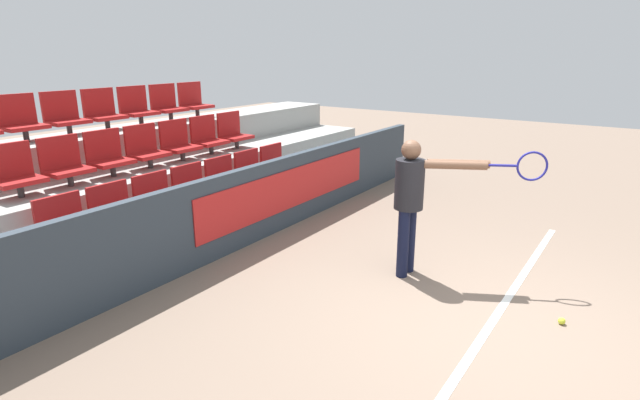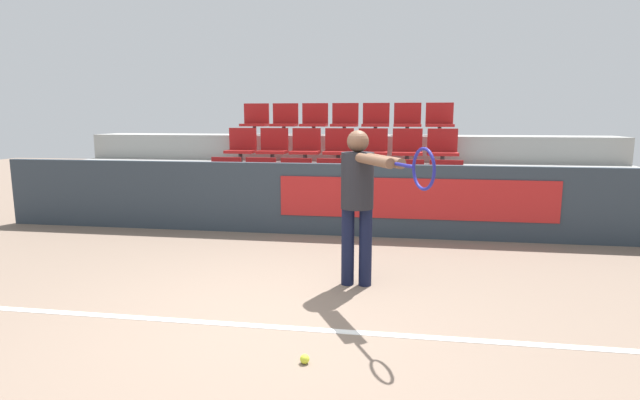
# 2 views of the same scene
# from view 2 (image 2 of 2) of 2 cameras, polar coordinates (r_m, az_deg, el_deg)

# --- Properties ---
(ground_plane) EXTENTS (30.00, 30.00, 0.00)m
(ground_plane) POSITION_cam_2_polar(r_m,az_deg,el_deg) (4.28, -6.00, -13.80)
(ground_plane) COLOR #7A6656
(court_baseline) EXTENTS (6.29, 0.08, 0.01)m
(court_baseline) POSITION_cam_2_polar(r_m,az_deg,el_deg) (4.21, -6.27, -14.15)
(court_baseline) COLOR white
(court_baseline) RESTS_ON ground
(barrier_wall) EXTENTS (10.05, 0.14, 1.04)m
(barrier_wall) POSITION_cam_2_polar(r_m,az_deg,el_deg) (7.18, 0.90, 0.08)
(barrier_wall) COLOR #2D3842
(barrier_wall) RESTS_ON ground
(bleacher_tier_front) EXTENTS (9.65, 0.90, 0.45)m
(bleacher_tier_front) POSITION_cam_2_polar(r_m,az_deg,el_deg) (7.75, 1.21, -1.42)
(bleacher_tier_front) COLOR #9E9E99
(bleacher_tier_front) RESTS_ON ground
(bleacher_tier_middle) EXTENTS (9.65, 0.90, 0.91)m
(bleacher_tier_middle) POSITION_cam_2_polar(r_m,az_deg,el_deg) (8.59, 2.04, 1.17)
(bleacher_tier_middle) COLOR #9E9E99
(bleacher_tier_middle) RESTS_ON ground
(bleacher_tier_back) EXTENTS (9.65, 0.90, 1.36)m
(bleacher_tier_back) POSITION_cam_2_polar(r_m,az_deg,el_deg) (9.45, 2.73, 3.30)
(bleacher_tier_back) COLOR #9E9E99
(bleacher_tier_back) RESTS_ON ground
(stadium_chair_0) EXTENTS (0.50, 0.37, 0.60)m
(stadium_chair_0) POSITION_cam_2_polar(r_m,az_deg,el_deg) (8.21, -10.82, 2.55)
(stadium_chair_0) COLOR #333333
(stadium_chair_0) RESTS_ON bleacher_tier_front
(stadium_chair_1) EXTENTS (0.50, 0.37, 0.60)m
(stadium_chair_1) POSITION_cam_2_polar(r_m,az_deg,el_deg) (8.03, -6.91, 2.50)
(stadium_chair_1) COLOR #333333
(stadium_chair_1) RESTS_ON bleacher_tier_front
(stadium_chair_2) EXTENTS (0.50, 0.37, 0.60)m
(stadium_chair_2) POSITION_cam_2_polar(r_m,az_deg,el_deg) (7.89, -2.85, 2.43)
(stadium_chair_2) COLOR #333333
(stadium_chair_2) RESTS_ON bleacher_tier_front
(stadium_chair_3) EXTENTS (0.50, 0.37, 0.60)m
(stadium_chair_3) POSITION_cam_2_polar(r_m,az_deg,el_deg) (7.79, 1.34, 2.35)
(stadium_chair_3) COLOR #333333
(stadium_chair_3) RESTS_ON bleacher_tier_front
(stadium_chair_4) EXTENTS (0.50, 0.37, 0.60)m
(stadium_chair_4) POSITION_cam_2_polar(r_m,az_deg,el_deg) (7.73, 5.61, 2.26)
(stadium_chair_4) COLOR #333333
(stadium_chair_4) RESTS_ON bleacher_tier_front
(stadium_chair_5) EXTENTS (0.50, 0.37, 0.60)m
(stadium_chair_5) POSITION_cam_2_polar(r_m,az_deg,el_deg) (7.72, 9.92, 2.15)
(stadium_chair_5) COLOR #333333
(stadium_chair_5) RESTS_ON bleacher_tier_front
(stadium_chair_6) EXTENTS (0.50, 0.37, 0.60)m
(stadium_chair_6) POSITION_cam_2_polar(r_m,az_deg,el_deg) (7.75, 14.22, 2.03)
(stadium_chair_6) COLOR #333333
(stadium_chair_6) RESTS_ON bleacher_tier_front
(stadium_chair_7) EXTENTS (0.50, 0.37, 0.60)m
(stadium_chair_7) POSITION_cam_2_polar(r_m,az_deg,el_deg) (9.01, -8.96, 6.09)
(stadium_chair_7) COLOR #333333
(stadium_chair_7) RESTS_ON bleacher_tier_middle
(stadium_chair_8) EXTENTS (0.50, 0.37, 0.60)m
(stadium_chair_8) POSITION_cam_2_polar(r_m,az_deg,el_deg) (8.85, -5.36, 6.11)
(stadium_chair_8) COLOR #333333
(stadium_chair_8) RESTS_ON bleacher_tier_middle
(stadium_chair_9) EXTENTS (0.50, 0.37, 0.60)m
(stadium_chair_9) POSITION_cam_2_polar(r_m,az_deg,el_deg) (8.72, -1.65, 6.10)
(stadium_chair_9) COLOR #333333
(stadium_chair_9) RESTS_ON bleacher_tier_middle
(stadium_chair_10) EXTENTS (0.50, 0.37, 0.60)m
(stadium_chair_10) POSITION_cam_2_polar(r_m,az_deg,el_deg) (8.63, 2.16, 6.06)
(stadium_chair_10) COLOR #333333
(stadium_chair_10) RESTS_ON bleacher_tier_middle
(stadium_chair_11) EXTENTS (0.50, 0.37, 0.60)m
(stadium_chair_11) POSITION_cam_2_polar(r_m,az_deg,el_deg) (8.58, 6.04, 5.99)
(stadium_chair_11) COLOR #333333
(stadium_chair_11) RESTS_ON bleacher_tier_middle
(stadium_chair_12) EXTENTS (0.50, 0.37, 0.60)m
(stadium_chair_12) POSITION_cam_2_polar(r_m,az_deg,el_deg) (8.57, 9.94, 5.90)
(stadium_chair_12) COLOR #333333
(stadium_chair_12) RESTS_ON bleacher_tier_middle
(stadium_chair_13) EXTENTS (0.50, 0.37, 0.60)m
(stadium_chair_13) POSITION_cam_2_polar(r_m,az_deg,el_deg) (8.60, 13.83, 5.78)
(stadium_chair_13) COLOR #333333
(stadium_chair_13) RESTS_ON bleacher_tier_middle
(stadium_chair_14) EXTENTS (0.50, 0.37, 0.60)m
(stadium_chair_14) POSITION_cam_2_polar(r_m,az_deg,el_deg) (9.86, -7.40, 9.04)
(stadium_chair_14) COLOR #333333
(stadium_chair_14) RESTS_ON bleacher_tier_back
(stadium_chair_15) EXTENTS (0.50, 0.37, 0.60)m
(stadium_chair_15) POSITION_cam_2_polar(r_m,az_deg,el_deg) (9.71, -4.07, 9.09)
(stadium_chair_15) COLOR #333333
(stadium_chair_15) RESTS_ON bleacher_tier_back
(stadium_chair_16) EXTENTS (0.50, 0.37, 0.60)m
(stadium_chair_16) POSITION_cam_2_polar(r_m,az_deg,el_deg) (9.59, -0.64, 9.11)
(stadium_chair_16) COLOR #333333
(stadium_chair_16) RESTS_ON bleacher_tier_back
(stadium_chair_17) EXTENTS (0.50, 0.37, 0.60)m
(stadium_chair_17) POSITION_cam_2_polar(r_m,az_deg,el_deg) (9.51, 2.85, 9.09)
(stadium_chair_17) COLOR #333333
(stadium_chair_17) RESTS_ON bleacher_tier_back
(stadium_chair_18) EXTENTS (0.50, 0.37, 0.60)m
(stadium_chair_18) POSITION_cam_2_polar(r_m,az_deg,el_deg) (9.46, 6.39, 9.04)
(stadium_chair_18) COLOR #333333
(stadium_chair_18) RESTS_ON bleacher_tier_back
(stadium_chair_19) EXTENTS (0.50, 0.37, 0.60)m
(stadium_chair_19) POSITION_cam_2_polar(r_m,az_deg,el_deg) (9.45, 9.96, 8.96)
(stadium_chair_19) COLOR #333333
(stadium_chair_19) RESTS_ON bleacher_tier_back
(stadium_chair_20) EXTENTS (0.50, 0.37, 0.60)m
(stadium_chair_20) POSITION_cam_2_polar(r_m,az_deg,el_deg) (9.48, 13.51, 8.85)
(stadium_chair_20) COLOR #333333
(stadium_chair_20) RESTS_ON bleacher_tier_back
(tennis_player) EXTENTS (0.83, 1.44, 1.56)m
(tennis_player) POSITION_cam_2_polar(r_m,az_deg,el_deg) (4.87, 4.64, 0.93)
(tennis_player) COLOR black
(tennis_player) RESTS_ON ground
(tennis_ball) EXTENTS (0.07, 0.07, 0.07)m
(tennis_ball) POSITION_cam_2_polar(r_m,az_deg,el_deg) (3.62, -1.76, -17.70)
(tennis_ball) COLOR #CCDB33
(tennis_ball) RESTS_ON ground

